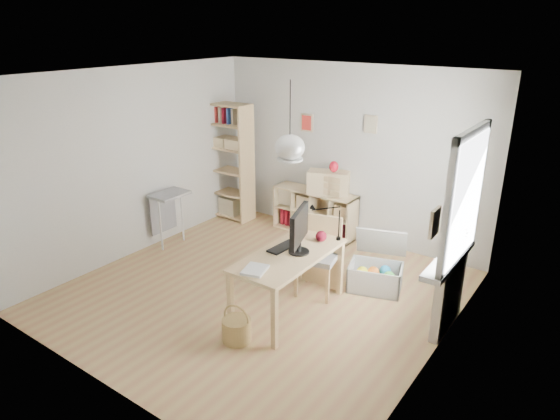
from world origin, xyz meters
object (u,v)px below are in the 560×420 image
Objects in this scene: desk at (289,261)px; tall_bookshelf at (229,157)px; storage_chest at (377,271)px; monitor at (299,229)px; cube_shelf at (315,214)px; chair at (319,251)px; drawer_chest at (329,183)px.

desk is 3.27m from tall_bookshelf.
desk is 1.65× the size of storage_chest.
monitor reaches higher than storage_chest.
storage_chest is (3.19, -0.82, -0.86)m from tall_bookshelf.
chair reaches higher than cube_shelf.
monitor is (-0.53, -1.04, 0.82)m from storage_chest.
chair is at bearing -84.17° from drawer_chest.
storage_chest is 1.42× the size of drawer_chest.
cube_shelf reaches higher than storage_chest.
cube_shelf is 0.66m from drawer_chest.
chair is at bearing 75.91° from monitor.
cube_shelf is 1.94m from chair.
tall_bookshelf is (-1.56, -0.28, 0.79)m from cube_shelf.
tall_bookshelf is 2.98m from chair.
drawer_chest is at bearing 125.16° from storage_chest.
cube_shelf is 2.35× the size of monitor.
storage_chest is (0.57, 0.51, -0.33)m from chair.
cube_shelf is 2.52m from monitor.
tall_bookshelf reaches higher than storage_chest.
drawer_chest is at bearing 7.50° from tall_bookshelf.
cube_shelf is at bearing 149.88° from drawer_chest.
monitor is (1.09, -2.14, 0.75)m from cube_shelf.
monitor reaches higher than desk.
monitor is (0.04, -0.53, 0.49)m from chair.
desk is at bearing -146.45° from monitor.
cube_shelf is 1.43× the size of chair.
chair is 0.72m from monitor.
desk is 1.53× the size of chair.
drawer_chest is at bearing 104.38° from chair.
tall_bookshelf is 3.24m from monitor.
drawer_chest is at bearing 109.21° from desk.
desk is 2.52× the size of monitor.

